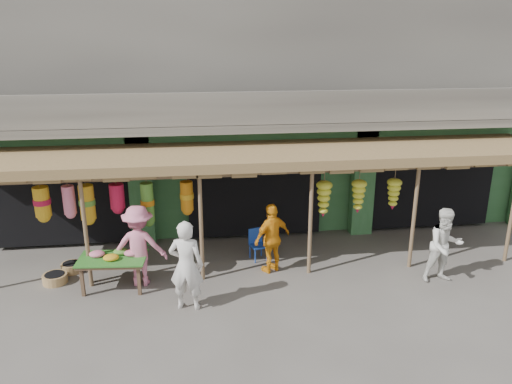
{
  "coord_description": "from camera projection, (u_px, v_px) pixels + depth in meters",
  "views": [
    {
      "loc": [
        -1.61,
        -10.63,
        5.48
      ],
      "look_at": [
        -0.11,
        1.0,
        1.68
      ],
      "focal_mm": 35.0,
      "sensor_mm": 36.0,
      "label": 1
    }
  ],
  "objects": [
    {
      "name": "person_right",
      "position": [
        445.0,
        246.0,
        11.2
      ],
      "size": [
        0.87,
        0.69,
        1.75
      ],
      "primitive_type": "imported",
      "rotation": [
        0.0,
        0.0,
        0.03
      ],
      "color": "silver",
      "rests_on": "ground"
    },
    {
      "name": "person_vendor",
      "position": [
        272.0,
        238.0,
        11.68
      ],
      "size": [
        1.07,
        0.85,
        1.69
      ],
      "primitive_type": "imported",
      "rotation": [
        0.0,
        0.0,
        3.66
      ],
      "color": "orange",
      "rests_on": "ground"
    },
    {
      "name": "person_shopper",
      "position": [
        139.0,
        246.0,
        11.05
      ],
      "size": [
        1.29,
        0.85,
        1.87
      ],
      "primitive_type": "imported",
      "rotation": [
        0.0,
        0.0,
        3.01
      ],
      "color": "pink",
      "rests_on": "ground"
    },
    {
      "name": "basket_right",
      "position": [
        71.0,
        268.0,
        11.86
      ],
      "size": [
        0.58,
        0.58,
        0.22
      ],
      "primitive_type": "cylinder",
      "rotation": [
        0.0,
        0.0,
        0.25
      ],
      "color": "#AB824F",
      "rests_on": "ground"
    },
    {
      "name": "basket_mid",
      "position": [
        55.0,
        279.0,
        11.34
      ],
      "size": [
        0.67,
        0.67,
        0.21
      ],
      "primitive_type": "cylinder",
      "rotation": [
        0.0,
        0.0,
        0.26
      ],
      "color": "#A27948",
      "rests_on": "ground"
    },
    {
      "name": "person_front",
      "position": [
        186.0,
        266.0,
        10.06
      ],
      "size": [
        0.78,
        0.6,
        1.92
      ],
      "primitive_type": "imported",
      "rotation": [
        0.0,
        0.0,
        2.93
      ],
      "color": "silver",
      "rests_on": "ground"
    },
    {
      "name": "building",
      "position": [
        243.0,
        102.0,
        15.47
      ],
      "size": [
        16.4,
        6.8,
        7.0
      ],
      "color": "gray",
      "rests_on": "ground"
    },
    {
      "name": "flower_table",
      "position": [
        113.0,
        259.0,
        10.93
      ],
      "size": [
        1.52,
        0.97,
        0.87
      ],
      "rotation": [
        0.0,
        0.0,
        -0.08
      ],
      "color": "brown",
      "rests_on": "ground"
    },
    {
      "name": "ground",
      "position": [
        266.0,
        271.0,
        11.91
      ],
      "size": [
        80.0,
        80.0,
        0.0
      ],
      "primitive_type": "plane",
      "color": "#514C47",
      "rests_on": "ground"
    },
    {
      "name": "blue_chair",
      "position": [
        257.0,
        242.0,
        12.47
      ],
      "size": [
        0.47,
        0.47,
        0.78
      ],
      "rotation": [
        0.0,
        0.0,
        0.31
      ],
      "color": "#193EA4",
      "rests_on": "ground"
    },
    {
      "name": "awning",
      "position": [
        256.0,
        159.0,
        11.86
      ],
      "size": [
        14.0,
        2.7,
        2.79
      ],
      "color": "brown",
      "rests_on": "ground"
    }
  ]
}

